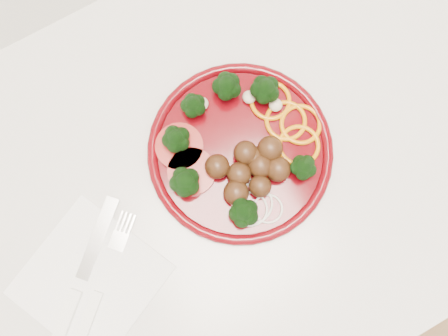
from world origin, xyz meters
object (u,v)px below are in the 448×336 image
knife (75,295)px  fork (94,305)px  plate (239,151)px  napkin (90,280)px

knife → fork: size_ratio=1.12×
plate → knife: bearing=-168.0°
fork → napkin: bearing=33.3°
napkin → fork: (-0.01, -0.03, 0.01)m
knife → fork: (0.02, -0.02, -0.00)m
plate → fork: (-0.25, -0.08, -0.01)m
plate → fork: bearing=-162.6°
napkin → plate: bearing=11.3°
knife → napkin: bearing=-22.7°
plate → fork: 0.27m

